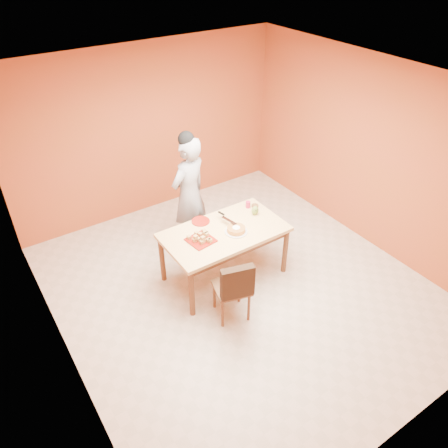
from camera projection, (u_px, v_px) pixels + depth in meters
floor at (240, 287)px, 5.89m from camera, size 5.00×5.00×0.00m
ceiling at (245, 88)px, 4.34m from camera, size 5.00×5.00×0.00m
wall_back at (149, 132)px, 6.82m from camera, size 4.50×0.00×4.50m
wall_left at (47, 274)px, 4.09m from camera, size 0.00×5.00×5.00m
wall_right at (372, 155)px, 6.14m from camera, size 0.00×5.00×5.00m
dining_table at (224, 237)px, 5.71m from camera, size 1.60×0.90×0.76m
dining_chair at (232, 287)px, 5.22m from camera, size 0.52×0.58×0.91m
pastry_pile at (201, 237)px, 5.45m from camera, size 0.28×0.28×0.09m
person at (189, 195)px, 6.17m from camera, size 0.74×0.60×1.75m
pastry_platter at (201, 240)px, 5.48m from camera, size 0.35×0.35×0.02m
red_dinner_plate at (201, 221)px, 5.83m from camera, size 0.25×0.25×0.01m
white_cake_plate at (236, 231)px, 5.64m from camera, size 0.31×0.31×0.01m
sponge_cake at (236, 229)px, 5.62m from camera, size 0.26×0.26×0.05m
cake_server at (229, 220)px, 5.73m from camera, size 0.10×0.26×0.01m
egg_ornament at (255, 210)px, 5.94m from camera, size 0.11×0.09×0.13m
magenta_glass at (248, 205)px, 6.09m from camera, size 0.08×0.08×0.09m
checker_tin at (255, 206)px, 6.13m from camera, size 0.12×0.12×0.03m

